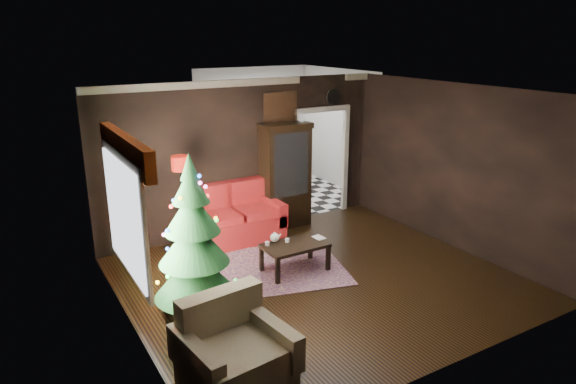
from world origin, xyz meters
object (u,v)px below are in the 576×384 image
kitchen_table (278,184)px  floor_lamp (183,209)px  curio_cabinet (285,178)px  loveseat (236,214)px  christmas_tree (193,238)px  armchair (235,352)px  coffee_table (295,257)px  teapot (275,237)px  wall_clock (334,97)px

kitchen_table → floor_lamp: bearing=-146.9°
curio_cabinet → loveseat: bearing=-169.2°
christmas_tree → armchair: 1.86m
loveseat → curio_cabinet: size_ratio=0.89×
christmas_tree → coffee_table: christmas_tree is taller
loveseat → teapot: (0.03, -1.37, 0.03)m
kitchen_table → christmas_tree: bearing=-132.4°
christmas_tree → kitchen_table: size_ratio=2.80×
loveseat → kitchen_table: bearing=42.5°
armchair → kitchen_table: 6.43m
loveseat → floor_lamp: 1.09m
loveseat → teapot: loveseat is taller
loveseat → curio_cabinet: (1.15, 0.22, 0.45)m
coffee_table → wall_clock: (2.10, 2.01, 2.15)m
armchair → floor_lamp: bearing=71.6°
floor_lamp → armchair: (-0.72, -3.52, -0.37)m
christmas_tree → kitchen_table: 4.94m
coffee_table → teapot: bearing=133.5°
christmas_tree → armchair: size_ratio=2.03×
teapot → wall_clock: (2.32, 1.77, 1.85)m
floor_lamp → loveseat: bearing=10.5°
teapot → loveseat: bearing=91.2°
curio_cabinet → wall_clock: 1.88m
christmas_tree → coffee_table: 1.96m
armchair → wall_clock: bearing=38.3°
coffee_table → floor_lamp: bearing=131.9°
christmas_tree → teapot: size_ratio=13.06×
armchair → kitchen_table: (3.54, 5.36, -0.08)m
christmas_tree → kitchen_table: bearing=47.6°
teapot → floor_lamp: bearing=131.6°
armchair → teapot: size_ratio=6.42×
kitchen_table → armchair: bearing=-123.4°
curio_cabinet → coffee_table: size_ratio=1.93×
curio_cabinet → wall_clock: bearing=8.5°
loveseat → armchair: bearing=-115.1°
coffee_table → teapot: teapot is taller
armchair → coffee_table: armchair is taller
teapot → christmas_tree: bearing=-158.9°
floor_lamp → coffee_table: size_ratio=1.80×
floor_lamp → armchair: 3.61m
wall_clock → armchair: bearing=-134.9°
christmas_tree → curio_cabinet: bearing=39.5°
floor_lamp → teapot: 1.61m
floor_lamp → christmas_tree: bearing=-105.0°
christmas_tree → teapot: bearing=21.1°
armchair → teapot: armchair is taller
curio_cabinet → christmas_tree: (-2.65, -2.18, 0.10)m
loveseat → armchair: size_ratio=1.65×
christmas_tree → teapot: 1.72m
floor_lamp → wall_clock: 3.76m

